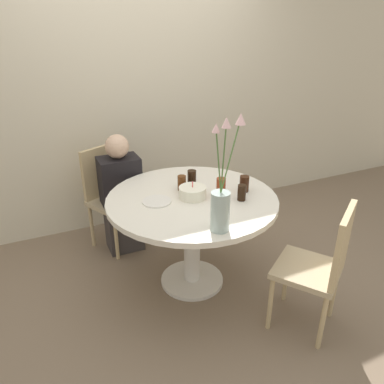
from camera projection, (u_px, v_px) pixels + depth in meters
ground_plane at (192, 281)px, 3.05m from camera, size 16.00×16.00×0.00m
wall_back at (136, 93)px, 3.54m from camera, size 8.00×0.05×2.60m
dining_table at (192, 213)px, 2.78m from camera, size 1.25×1.25×0.76m
chair_far_back at (110, 192)px, 3.37m from camera, size 0.54×0.54×0.92m
chair_left_flank at (321, 263)px, 2.38m from camera, size 0.56×0.56×0.92m
birthday_cake at (193, 192)px, 2.70m from camera, size 0.20×0.20×0.13m
flower_vase at (221, 201)px, 2.22m from camera, size 0.25×0.17×0.72m
side_plate at (157, 201)px, 2.65m from camera, size 0.21×0.21×0.01m
drink_glass_0 at (242, 193)px, 2.66m from camera, size 0.06×0.06×0.12m
drink_glass_1 at (244, 184)px, 2.79m from camera, size 0.07×0.07×0.12m
drink_glass_2 at (192, 179)px, 2.86m from camera, size 0.07×0.07×0.14m
drink_glass_3 at (221, 187)px, 2.72m from camera, size 0.07×0.07×0.14m
drink_glass_4 at (182, 183)px, 2.82m from camera, size 0.06×0.06×0.11m
person_guest at (122, 198)px, 3.29m from camera, size 0.34×0.24×1.08m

